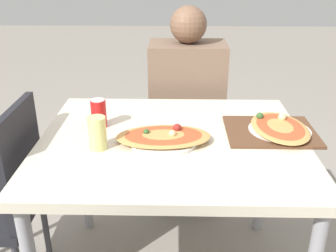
# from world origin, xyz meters

# --- Properties ---
(dining_table) EXTENTS (1.09, 0.92, 0.78)m
(dining_table) POSITION_xyz_m (0.00, 0.00, 0.70)
(dining_table) COLOR beige
(dining_table) RESTS_ON ground_plane
(chair_far_seated) EXTENTS (0.40, 0.40, 0.92)m
(chair_far_seated) POSITION_xyz_m (0.08, 0.80, 0.51)
(chair_far_seated) COLOR black
(chair_far_seated) RESTS_ON ground_plane
(chair_side_left) EXTENTS (0.40, 0.40, 0.92)m
(chair_side_left) POSITION_xyz_m (-0.73, -0.05, 0.51)
(chair_side_left) COLOR black
(chair_side_left) RESTS_ON ground_plane
(person_seated) EXTENTS (0.43, 0.29, 1.22)m
(person_seated) POSITION_xyz_m (0.08, 0.68, 0.71)
(person_seated) COLOR #2D2D38
(person_seated) RESTS_ON ground_plane
(pizza_main) EXTENTS (0.39, 0.27, 0.06)m
(pizza_main) POSITION_xyz_m (-0.03, -0.03, 0.80)
(pizza_main) COLOR white
(pizza_main) RESTS_ON dining_table
(soda_can) EXTENTS (0.07, 0.07, 0.12)m
(soda_can) POSITION_xyz_m (-0.32, 0.11, 0.84)
(soda_can) COLOR red
(soda_can) RESTS_ON dining_table
(drink_glass) EXTENTS (0.07, 0.07, 0.13)m
(drink_glass) POSITION_xyz_m (-0.29, -0.09, 0.84)
(drink_glass) COLOR #E0DB7F
(drink_glass) RESTS_ON dining_table
(serving_tray) EXTENTS (0.37, 0.31, 0.01)m
(serving_tray) POSITION_xyz_m (0.41, 0.07, 0.78)
(serving_tray) COLOR brown
(serving_tray) RESTS_ON dining_table
(pizza_second) EXTENTS (0.26, 0.36, 0.06)m
(pizza_second) POSITION_xyz_m (0.45, 0.07, 0.80)
(pizza_second) COLOR white
(pizza_second) RESTS_ON dining_table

